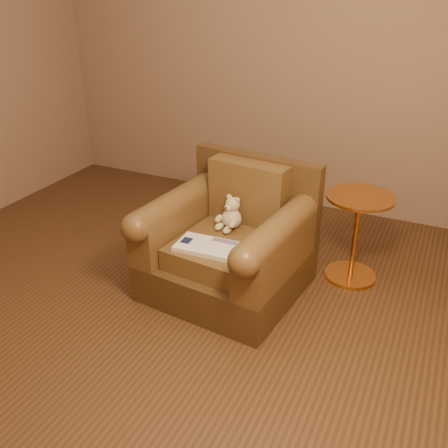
% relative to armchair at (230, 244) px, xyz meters
% --- Properties ---
extents(floor, '(4.00, 4.00, 0.00)m').
position_rel_armchair_xyz_m(floor, '(-0.37, -0.48, -0.32)').
color(floor, '#4C301A').
rests_on(floor, ground).
extents(room, '(4.02, 4.02, 2.71)m').
position_rel_armchair_xyz_m(room, '(-0.37, -0.48, 1.40)').
color(room, '#8B6B56').
rests_on(room, ground).
extents(armchair, '(1.00, 0.96, 0.82)m').
position_rel_armchair_xyz_m(armchair, '(0.00, 0.00, 0.00)').
color(armchair, '#452E17').
rests_on(armchair, floor).
extents(teddy_bear, '(0.16, 0.19, 0.23)m').
position_rel_armchair_xyz_m(teddy_bear, '(-0.04, 0.08, 0.16)').
color(teddy_bear, '#C8B38C').
rests_on(teddy_bear, armchair).
extents(guidebook, '(0.37, 0.24, 0.03)m').
position_rel_armchair_xyz_m(guidebook, '(-0.05, -0.23, 0.09)').
color(guidebook, beige).
rests_on(guidebook, armchair).
extents(side_table, '(0.44, 0.44, 0.61)m').
position_rel_armchair_xyz_m(side_table, '(0.71, 0.45, 0.01)').
color(side_table, gold).
rests_on(side_table, floor).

